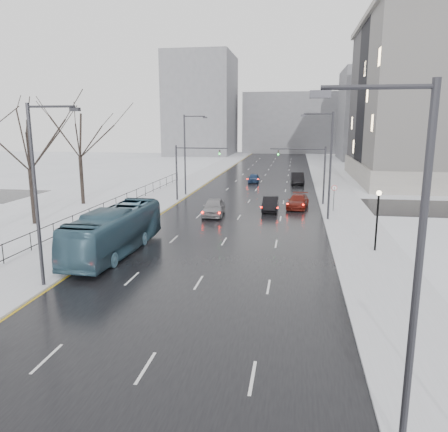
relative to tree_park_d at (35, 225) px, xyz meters
The scene contains 25 objects.
road 31.51m from the tree_park_d, 55.60° to the left, with size 16.00×150.00×0.04m, color black.
cross_road 22.65m from the tree_park_d, 38.19° to the left, with size 130.00×10.00×0.04m, color black.
sidewalk_left 27.01m from the tree_park_d, 74.32° to the left, with size 5.00×150.00×0.16m, color silver.
sidewalk_right 38.43m from the tree_park_d, 42.57° to the left, with size 5.00×150.00×0.16m, color silver.
park_strip 26.09m from the tree_park_d, 94.84° to the left, with size 14.00×150.00×0.12m, color white.
tree_park_d is the anchor object (origin of this frame).
tree_park_e 10.01m from the tree_park_d, 92.29° to the left, with size 9.45×9.45×13.50m, color black, non-canonical shape.
iron_fence 6.31m from the tree_park_d, 39.81° to the right, with size 0.06×70.00×1.30m.
streetlight_r_near 35.80m from the tree_park_d, 42.75° to the right, with size 2.95×0.25×10.00m.
streetlight_r_mid 27.24m from the tree_park_d, 13.01° to the left, with size 2.95×0.25×10.00m.
streetlight_l_near 17.90m from the tree_park_d, 55.47° to the right, with size 2.95×0.25×10.00m.
streetlight_l_far 21.17m from the tree_park_d, 61.85° to the left, with size 2.95×0.25×10.00m.
lamppost_r_mid 29.23m from the tree_park_d, ahead, with size 0.36×0.36×4.28m.
mast_signal_right 29.05m from the tree_park_d, 29.12° to the left, with size 6.10×0.33×6.50m.
mast_signal_left 17.96m from the tree_park_d, 53.20° to the left, with size 6.10×0.33×6.50m.
no_uturn_sign 28.88m from the tree_park_d, 20.32° to the left, with size 0.60×0.06×2.70m.
bldg_far_right 93.70m from the tree_park_d, 60.51° to the left, with size 24.00×20.00×22.00m, color slate.
bldg_far_left 92.17m from the tree_park_d, 92.64° to the left, with size 18.00×22.00×28.00m, color slate.
bldg_far_center 108.59m from the tree_park_d, 78.38° to the left, with size 30.00×18.00×18.00m, color slate.
bus 13.09m from the tree_park_d, 33.70° to the right, with size 2.69×11.48×3.20m, color #385B6E.
sedan_center_near 16.56m from the tree_park_d, 23.03° to the left, with size 1.99×4.95×1.69m, color gray.
sedan_right_near 22.74m from the tree_park_d, 24.99° to the left, with size 1.56×4.46×1.47m, color black.
sedan_right_far 26.20m from the tree_park_d, 26.61° to the left, with size 2.02×4.96×1.44m, color maroon.
sedan_center_far 35.82m from the tree_park_d, 62.17° to the left, with size 1.60×3.98×1.35m, color navy.
sedan_right_distant 38.66m from the tree_park_d, 52.83° to the left, with size 1.82×5.22×1.72m, color black.
Camera 1 is at (5.28, -1.06, 8.97)m, focal length 35.00 mm.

